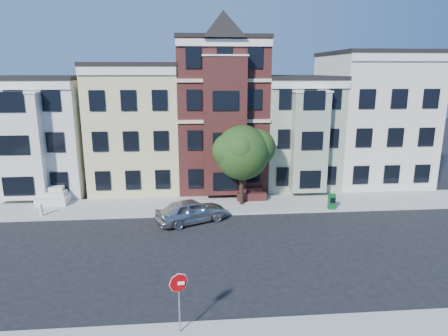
{
  "coord_description": "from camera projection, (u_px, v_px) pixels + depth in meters",
  "views": [
    {
      "loc": [
        -2.6,
        -19.79,
        9.7
      ],
      "look_at": [
        -0.67,
        2.61,
        4.2
      ],
      "focal_mm": 32.0,
      "sensor_mm": 36.0,
      "label": 1
    }
  ],
  "objects": [
    {
      "name": "ground",
      "position": [
        240.0,
        254.0,
        21.68
      ],
      "size": [
        120.0,
        120.0,
        0.0
      ],
      "primitive_type": "plane",
      "color": "black"
    },
    {
      "name": "far_sidewalk",
      "position": [
        227.0,
        205.0,
        29.4
      ],
      "size": [
        60.0,
        4.0,
        0.15
      ],
      "primitive_type": "cube",
      "color": "#9E9B93",
      "rests_on": "ground"
    },
    {
      "name": "house_white",
      "position": [
        41.0,
        134.0,
        33.39
      ],
      "size": [
        8.0,
        9.0,
        9.0
      ],
      "primitive_type": "cube",
      "color": "silver",
      "rests_on": "ground"
    },
    {
      "name": "house_yellow",
      "position": [
        138.0,
        127.0,
        33.94
      ],
      "size": [
        7.0,
        9.0,
        10.0
      ],
      "primitive_type": "cube",
      "color": "beige",
      "rests_on": "ground"
    },
    {
      "name": "house_brown",
      "position": [
        220.0,
        115.0,
        34.28
      ],
      "size": [
        7.0,
        9.0,
        12.0
      ],
      "primitive_type": "cube",
      "color": "#3A1816",
      "rests_on": "ground"
    },
    {
      "name": "house_green",
      "position": [
        293.0,
        131.0,
        35.18
      ],
      "size": [
        6.0,
        9.0,
        9.0
      ],
      "primitive_type": "cube",
      "color": "gray",
      "rests_on": "ground"
    },
    {
      "name": "house_cream",
      "position": [
        371.0,
        119.0,
        35.53
      ],
      "size": [
        8.0,
        9.0,
        11.0
      ],
      "primitive_type": "cube",
      "color": "silver",
      "rests_on": "ground"
    },
    {
      "name": "street_tree",
      "position": [
        242.0,
        156.0,
        28.51
      ],
      "size": [
        7.08,
        7.08,
        7.18
      ],
      "primitive_type": null,
      "rotation": [
        0.0,
        0.0,
        -0.16
      ],
      "color": "#2B4E1A",
      "rests_on": "far_sidewalk"
    },
    {
      "name": "parked_car",
      "position": [
        191.0,
        211.0,
        26.04
      ],
      "size": [
        4.99,
        3.64,
        1.58
      ],
      "primitive_type": "imported",
      "rotation": [
        0.0,
        0.0,
        2.0
      ],
      "color": "#AAADB3",
      "rests_on": "ground"
    },
    {
      "name": "newspaper_box",
      "position": [
        332.0,
        201.0,
        28.22
      ],
      "size": [
        0.56,
        0.51,
        1.09
      ],
      "primitive_type": "cube",
      "rotation": [
        0.0,
        0.0,
        -0.17
      ],
      "color": "#0D5A22",
      "rests_on": "far_sidewalk"
    },
    {
      "name": "fire_hydrant",
      "position": [
        41.0,
        211.0,
        26.88
      ],
      "size": [
        0.31,
        0.31,
        0.69
      ],
      "primitive_type": "cylinder",
      "rotation": [
        0.0,
        0.0,
        0.36
      ],
      "color": "silver",
      "rests_on": "far_sidewalk"
    },
    {
      "name": "stop_sign",
      "position": [
        179.0,
        299.0,
        14.67
      ],
      "size": [
        0.75,
        0.13,
        2.73
      ],
      "primitive_type": null,
      "rotation": [
        0.0,
        0.0,
        0.03
      ],
      "color": "#B50207",
      "rests_on": "near_sidewalk"
    }
  ]
}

